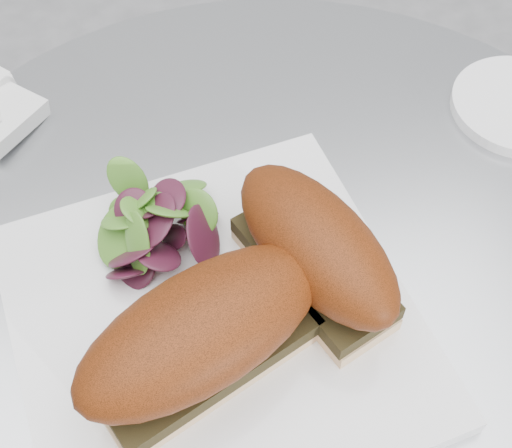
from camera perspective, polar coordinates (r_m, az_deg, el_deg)
The scene contains 5 objects.
table at distance 0.78m, azimuth 1.44°, elevation -13.48°, with size 0.70×0.70×0.73m.
plate at distance 0.53m, azimuth -3.29°, elevation -7.91°, with size 0.28×0.28×0.02m, color white.
sandwich_left at distance 0.47m, azimuth -4.30°, elevation -8.86°, with size 0.20×0.15×0.08m.
sandwich_right at distance 0.51m, azimuth 4.80°, elevation -2.09°, with size 0.12×0.17×0.08m.
salad at distance 0.55m, azimuth -8.25°, elevation 0.75°, with size 0.09×0.09×0.05m, color #5C9831, non-canonical shape.
Camera 1 is at (-0.09, -0.29, 1.21)m, focal length 50.00 mm.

